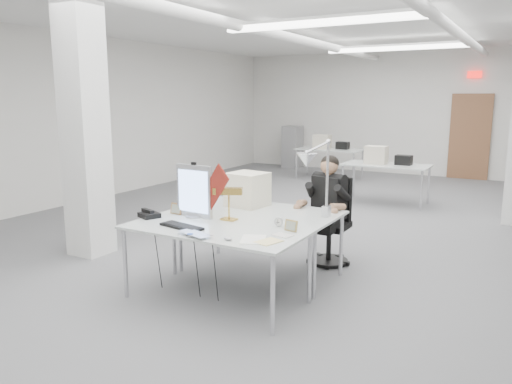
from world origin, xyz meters
TOP-DOWN VIEW (x-y plane):
  - room_shell at (0.04, 0.13)m, footprint 10.04×14.04m
  - desk_main at (0.00, -2.50)m, footprint 1.80×0.90m
  - desk_second at (0.00, -1.60)m, footprint 1.80×0.90m
  - bg_desk_a at (0.20, 3.00)m, footprint 1.60×0.80m
  - bg_desk_b at (-1.80, 5.20)m, footprint 1.60×0.80m
  - filing_cabinet at (-3.50, 6.65)m, footprint 0.45×0.55m
  - office_chair at (0.56, -0.87)m, footprint 0.61×0.61m
  - seated_person at (0.56, -0.92)m, footprint 0.62×0.70m
  - monitor at (-0.45, -2.23)m, footprint 0.45×0.07m
  - pennant at (-0.17, -2.26)m, footprint 0.48×0.17m
  - keyboard at (-0.29, -2.66)m, footprint 0.50×0.25m
  - laptop at (-0.01, -2.89)m, footprint 0.41×0.32m
  - mouse at (0.35, -2.81)m, footprint 0.10×0.08m
  - bankers_lamp at (-0.05, -2.17)m, footprint 0.32×0.23m
  - desk_phone at (-0.85, -2.49)m, footprint 0.26×0.25m
  - picture_frame_left at (-0.70, -2.23)m, footprint 0.16×0.06m
  - picture_frame_right at (0.70, -2.25)m, footprint 0.14×0.06m
  - desk_clock at (0.52, -2.15)m, footprint 0.09×0.06m
  - paper_stack_a at (0.53, -2.68)m, footprint 0.32×0.36m
  - paper_stack_b at (0.69, -2.68)m, footprint 0.22×0.27m
  - paper_stack_c at (0.70, -2.43)m, footprint 0.20×0.16m
  - beige_monitor at (-0.23, -1.48)m, footprint 0.46×0.44m
  - architect_lamp at (0.78, -1.78)m, footprint 0.26×0.70m

SIDE VIEW (x-z plane):
  - office_chair at x=0.56m, z-range 0.00..1.02m
  - filing_cabinet at x=-3.50m, z-range 0.00..1.20m
  - desk_main at x=0.00m, z-range 0.73..0.75m
  - desk_second at x=0.00m, z-range 0.73..0.75m
  - bg_desk_a at x=0.20m, z-range 0.73..0.75m
  - bg_desk_b at x=-1.80m, z-range 0.73..0.75m
  - paper_stack_c at x=0.70m, z-range 0.76..0.76m
  - paper_stack_a at x=0.53m, z-range 0.76..0.76m
  - paper_stack_b at x=0.69m, z-range 0.76..0.76m
  - keyboard at x=-0.29m, z-range 0.76..0.78m
  - laptop at x=-0.01m, z-range 0.76..0.78m
  - mouse at x=0.35m, z-range 0.76..0.79m
  - desk_phone at x=-0.85m, z-range 0.76..0.81m
  - desk_clock at x=0.52m, z-range 0.76..0.85m
  - picture_frame_right at x=0.70m, z-range 0.75..0.87m
  - picture_frame_left at x=-0.70m, z-range 0.75..0.88m
  - seated_person at x=0.56m, z-range 0.45..1.35m
  - bankers_lamp at x=-0.05m, z-range 0.76..1.09m
  - beige_monitor at x=-0.23m, z-range 0.75..1.15m
  - monitor at x=-0.45m, z-range 0.75..1.31m
  - pennant at x=-0.17m, z-range 0.82..1.36m
  - architect_lamp at x=0.78m, z-range 0.75..1.64m
  - room_shell at x=0.04m, z-range 0.07..3.31m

